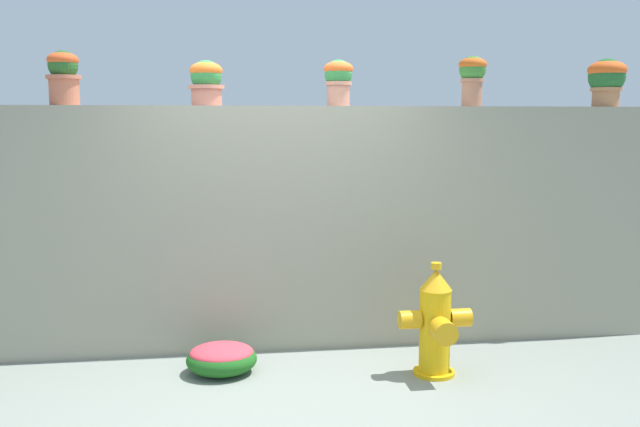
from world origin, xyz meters
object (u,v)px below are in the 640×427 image
object	(u,v)px
fire_hydrant	(436,324)
potted_plant_5	(607,78)
potted_plant_2	(206,80)
potted_plant_3	(338,78)
potted_plant_1	(63,74)
potted_plant_4	(472,75)
flower_bush_left	(222,357)

from	to	relation	value
fire_hydrant	potted_plant_5	bearing A→B (deg)	25.75
fire_hydrant	potted_plant_2	bearing A→B (deg)	152.60
potted_plant_3	potted_plant_5	size ratio (longest dim) A/B	0.91
potted_plant_1	fire_hydrant	bearing A→B (deg)	-17.30
potted_plant_2	potted_plant_5	xyz separation A→B (m)	(3.51, -0.02, 0.05)
potted_plant_1	potted_plant_3	bearing A→B (deg)	0.11
potted_plant_4	potted_plant_3	bearing A→B (deg)	179.27
potted_plant_5	flower_bush_left	bearing A→B (deg)	-170.09
potted_plant_3	potted_plant_2	bearing A→B (deg)	-179.99
flower_bush_left	fire_hydrant	bearing A→B (deg)	-9.35
potted_plant_2	potted_plant_4	size ratio (longest dim) A/B	0.86
fire_hydrant	potted_plant_3	bearing A→B (deg)	124.62
potted_plant_1	flower_bush_left	world-z (taller)	potted_plant_1
potted_plant_4	potted_plant_1	bearing A→B (deg)	179.82
potted_plant_5	fire_hydrant	bearing A→B (deg)	-154.25
potted_plant_4	fire_hydrant	distance (m)	2.20
potted_plant_4	flower_bush_left	bearing A→B (deg)	-164.52
potted_plant_2	flower_bush_left	distance (m)	2.24
potted_plant_4	potted_plant_2	bearing A→B (deg)	179.63
potted_plant_2	potted_plant_3	xyz separation A→B (m)	(1.10, 0.00, 0.03)
potted_plant_1	potted_plant_4	world-z (taller)	same
potted_plant_4	flower_bush_left	distance (m)	3.17
potted_plant_2	potted_plant_3	size ratio (longest dim) A/B	0.95
potted_plant_1	potted_plant_2	size ratio (longest dim) A/B	1.17
potted_plant_1	potted_plant_2	world-z (taller)	potted_plant_1
potted_plant_4	flower_bush_left	size ratio (longest dim) A/B	0.79
potted_plant_4	potted_plant_5	world-z (taller)	potted_plant_4
potted_plant_2	potted_plant_5	distance (m)	3.51
potted_plant_4	fire_hydrant	bearing A→B (deg)	-122.51
potted_plant_4	fire_hydrant	size ratio (longest dim) A/B	0.49
potted_plant_1	fire_hydrant	xyz separation A→B (m)	(2.84, -0.88, -1.91)
potted_plant_3	potted_plant_4	size ratio (longest dim) A/B	0.90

